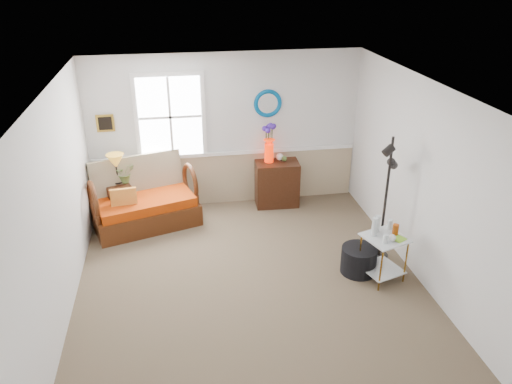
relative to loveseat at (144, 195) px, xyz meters
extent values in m
cube|color=#736452|center=(1.40, -1.89, -0.53)|extent=(4.50, 5.00, 0.01)
cube|color=white|center=(1.40, -1.89, 2.07)|extent=(4.50, 5.00, 0.01)
cube|color=silver|center=(1.40, 0.61, 0.77)|extent=(4.50, 0.01, 2.60)
cube|color=silver|center=(1.40, -4.39, 0.77)|extent=(4.50, 0.01, 2.60)
cube|color=silver|center=(-0.85, -1.89, 0.77)|extent=(0.01, 5.00, 2.60)
cube|color=silver|center=(3.65, -1.89, 0.77)|extent=(0.01, 5.00, 2.60)
cube|color=tan|center=(1.40, 0.59, -0.08)|extent=(4.46, 0.02, 0.90)
cube|color=white|center=(1.40, 0.58, 0.39)|extent=(4.46, 0.04, 0.06)
cube|color=#AE852B|center=(-0.52, 0.59, 1.02)|extent=(0.28, 0.03, 0.28)
torus|color=#026DA7|center=(2.10, 0.59, 1.22)|extent=(0.47, 0.07, 0.47)
imported|color=#4B6C33|center=(-0.28, 0.27, 0.25)|extent=(0.42, 0.43, 0.26)
cylinder|color=black|center=(2.91, -1.87, -0.34)|extent=(0.62, 0.62, 0.37)
camera|label=1|loc=(0.55, -7.31, 3.42)|focal=35.00mm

